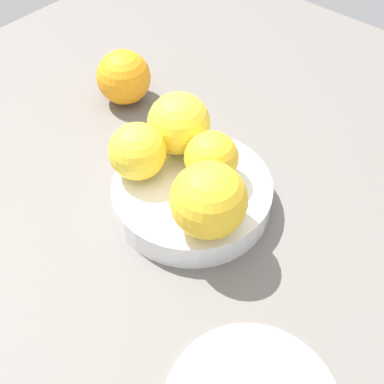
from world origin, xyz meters
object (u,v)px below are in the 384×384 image
Objects in this scene: orange_in_bowl_2 at (209,200)px; orange_loose_0 at (124,77)px; orange_in_bowl_0 at (211,158)px; orange_in_bowl_3 at (137,151)px; orange_in_bowl_1 at (179,124)px; fruit_bowl at (192,194)px.

orange_in_bowl_2 reaches higher than orange_loose_0.
orange_loose_0 is (-22.83, 7.15, -2.87)cm from orange_in_bowl_0.
orange_in_bowl_2 is 30.57cm from orange_loose_0.
orange_in_bowl_3 reaches higher than orange_in_bowl_0.
orange_in_bowl_3 is at bearing 175.61° from orange_in_bowl_2.
orange_in_bowl_0 is 0.77× the size of orange_in_bowl_2.
orange_in_bowl_1 is 17.56cm from orange_loose_0.
orange_in_bowl_0 reaches higher than orange_loose_0.
orange_loose_0 is at bearing 154.30° from orange_in_bowl_2.
fruit_bowl is at bearing -112.80° from orange_in_bowl_0.
orange_in_bowl_1 is 13.40cm from orange_in_bowl_2.
fruit_bowl is at bearing -23.54° from orange_loose_0.
orange_in_bowl_0 is 0.93× the size of orange_in_bowl_3.
fruit_bowl is at bearing -35.04° from orange_in_bowl_1.
orange_in_bowl_0 reaches higher than fruit_bowl.
orange_in_bowl_0 is 7.57cm from orange_in_bowl_2.
fruit_bowl is at bearing 146.51° from orange_in_bowl_2.
orange_in_bowl_2 reaches higher than orange_in_bowl_3.
orange_in_bowl_3 reaches higher than orange_loose_0.
fruit_bowl is 2.41× the size of orange_loose_0.
orange_loose_0 is (-21.83, 9.51, 2.36)cm from fruit_bowl.
orange_loose_0 is at bearing 160.98° from orange_in_bowl_1.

